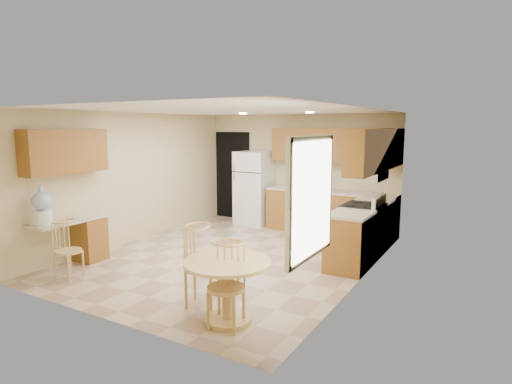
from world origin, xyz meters
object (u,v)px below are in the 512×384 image
Objects in this scene: stove at (362,230)px; dining_table at (228,282)px; refrigerator at (254,188)px; chair_table_a at (197,260)px; chair_table_b at (221,279)px; chair_desk at (63,245)px; water_crock at (42,207)px.

stove is 3.33m from dining_table.
stove is 1.09× the size of dining_table.
dining_table is (2.27, -4.49, -0.35)m from refrigerator.
stove reaches higher than dining_table.
dining_table is 0.98× the size of chair_table_a.
refrigerator is 1.72× the size of chair_table_b.
dining_table is at bearing -63.17° from refrigerator.
chair_desk is (-3.47, -3.31, 0.06)m from stove.
refrigerator is 4.58m from chair_desk.
water_crock reaches higher than chair_table_a.
refrigerator is at bearing 116.83° from dining_table.
chair_desk is (-0.60, -4.53, -0.31)m from refrigerator.
stove reaches higher than chair_table_a.
stove is at bearing 128.18° from chair_desk.
chair_desk is 0.68m from water_crock.
refrigerator is at bearing 157.01° from stove.
refrigerator is 1.67× the size of dining_table.
refrigerator is at bearing 167.01° from chair_desk.
stove is 3.52m from chair_table_b.
chair_table_b is (-0.55, -3.47, 0.12)m from stove.
chair_desk is at bearing -97.54° from refrigerator.
water_crock is at bearing -139.94° from stove.
dining_table is 1.69× the size of water_crock.
dining_table is at bearing -100.43° from stove.
water_crock is (-3.37, 0.17, 0.44)m from chair_table_b.
chair_table_a is 1.19× the size of chair_desk.
water_crock reaches higher than chair_table_b.
refrigerator reaches higher than chair_desk.
stove is 1.27× the size of chair_desk.
chair_table_b is (0.60, -0.35, -0.03)m from chair_table_a.
stove is 4.80m from chair_desk.
chair_table_b is 3.41m from water_crock.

